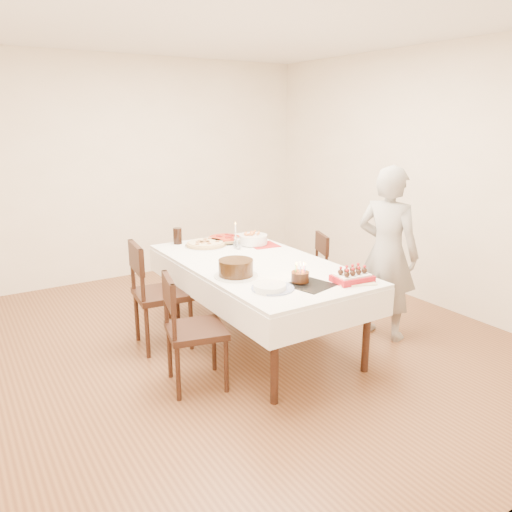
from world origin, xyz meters
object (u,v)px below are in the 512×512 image
chair_left_dessert (196,330)px  layer_cake (236,268)px  pizza_pepperoni (225,239)px  birthday_cake (300,273)px  strawberry_box (352,277)px  dining_table (256,302)px  person (387,254)px  chair_right_savory (305,272)px  pasta_bowl (253,239)px  taper_candle (236,234)px  pizza_white (206,244)px  cola_glass (178,236)px  chair_left_savory (162,294)px

chair_left_dessert → layer_cake: 0.59m
pizza_pepperoni → birthday_cake: bearing=-96.2°
layer_cake → strawberry_box: (0.69, -0.59, -0.03)m
dining_table → strawberry_box: size_ratio=7.14×
person → pizza_pepperoni: size_ratio=4.04×
chair_right_savory → pasta_bowl: bearing=-174.0°
person → strawberry_box: bearing=95.8°
pasta_bowl → strawberry_box: pasta_bowl is taller
person → birthday_cake: (-1.09, -0.15, 0.04)m
taper_candle → strawberry_box: size_ratio=0.83×
birthday_cake → dining_table: bearing=88.4°
dining_table → taper_candle: size_ratio=8.64×
chair_right_savory → birthday_cake: size_ratio=5.70×
strawberry_box → dining_table: bearing=111.9°
layer_cake → pizza_white: bearing=76.7°
taper_candle → birthday_cake: size_ratio=1.73×
cola_glass → strawberry_box: (0.65, -1.83, -0.04)m
layer_cake → birthday_cake: bearing=-50.6°
pizza_white → chair_right_savory: bearing=-18.7°
pizza_white → taper_candle: taper_candle is taller
birthday_cake → chair_left_dessert: bearing=162.0°
pizza_white → strawberry_box: bearing=-74.1°
person → pizza_white: person is taller
person → cola_glass: 2.04m
chair_left_dessert → taper_candle: bearing=-119.6°
chair_right_savory → cola_glass: size_ratio=5.07×
dining_table → cola_glass: cola_glass is taller
chair_left_savory → pasta_bowl: (1.05, 0.17, 0.32)m
pizza_white → layer_cake: (-0.24, -1.00, 0.05)m
person → taper_candle: 1.45m
dining_table → chair_left_savory: bearing=152.7°
chair_right_savory → cola_glass: cola_glass is taller
birthday_cake → strawberry_box: bearing=-27.7°
pasta_bowl → taper_candle: taper_candle is taller
person → layer_cake: bearing=60.9°
dining_table → pasta_bowl: size_ratio=7.64×
chair_left_savory → strawberry_box: bearing=137.6°
dining_table → pizza_pepperoni: pizza_pepperoni is taller
pizza_pepperoni → pasta_bowl: 0.32m
chair_left_savory → layer_cake: (0.38, -0.64, 0.34)m
layer_cake → strawberry_box: size_ratio=1.18×
taper_candle → layer_cake: (-0.49, -0.84, -0.05)m
layer_cake → pizza_pepperoni: bearing=65.4°
chair_right_savory → layer_cake: 1.45m
pizza_pepperoni → taper_candle: bearing=-92.5°
chair_right_savory → person: 1.02m
person → strawberry_box: size_ratio=5.28×
dining_table → chair_left_dessert: bearing=-152.4°
person → pizza_white: 1.73m
dining_table → strawberry_box: bearing=-68.1°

